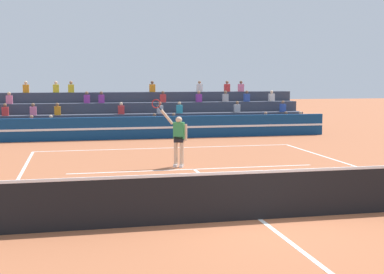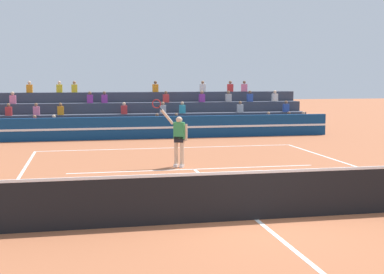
# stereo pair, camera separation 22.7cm
# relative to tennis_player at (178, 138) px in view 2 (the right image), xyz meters

# --- Properties ---
(ground_plane) EXTENTS (120.00, 120.00, 0.00)m
(ground_plane) POSITION_rel_tennis_player_xyz_m (0.42, -7.02, -0.98)
(ground_plane) COLOR #AD603D
(court_lines) EXTENTS (11.10, 23.90, 0.01)m
(court_lines) POSITION_rel_tennis_player_xyz_m (0.42, -7.02, -0.98)
(court_lines) COLOR white
(court_lines) RESTS_ON ground
(tennis_net) EXTENTS (12.00, 0.10, 1.10)m
(tennis_net) POSITION_rel_tennis_player_xyz_m (0.42, -7.02, -0.44)
(tennis_net) COLOR #2D6B38
(tennis_net) RESTS_ON ground
(sponsor_banner_wall) EXTENTS (18.00, 0.26, 1.10)m
(sponsor_banner_wall) POSITION_rel_tennis_player_xyz_m (0.42, 8.57, -0.43)
(sponsor_banner_wall) COLOR navy
(sponsor_banner_wall) RESTS_ON ground
(bleacher_stand) EXTENTS (17.45, 3.80, 2.83)m
(bleacher_stand) POSITION_rel_tennis_player_xyz_m (0.42, 11.74, -0.15)
(bleacher_stand) COLOR #383D4C
(bleacher_stand) RESTS_ON ground
(tennis_player) EXTENTS (1.19, 0.66, 2.35)m
(tennis_player) POSITION_rel_tennis_player_xyz_m (0.00, 0.00, 0.00)
(tennis_player) COLOR beige
(tennis_player) RESTS_ON ground
(tennis_ball) EXTENTS (0.07, 0.07, 0.07)m
(tennis_ball) POSITION_rel_tennis_player_xyz_m (-1.81, -3.90, -0.95)
(tennis_ball) COLOR #C6DB33
(tennis_ball) RESTS_ON ground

